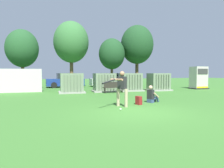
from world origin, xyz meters
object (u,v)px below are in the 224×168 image
at_px(transformer_mid_west, 104,83).
at_px(park_bench, 114,86).
at_px(generator_enclosure, 198,78).
at_px(backpack, 139,101).
at_px(transformer_west, 72,83).
at_px(parked_car_left_of_center, 108,80).
at_px(transformer_mid_east, 131,82).
at_px(seated_spectator, 152,96).
at_px(parked_car_leftmost, 65,81).
at_px(sports_ball, 121,109).
at_px(transformer_east, 158,82).
at_px(batter, 121,87).

distance_m(transformer_mid_west, park_bench, 1.36).
bearing_deg(park_bench, generator_enclosure, 9.23).
bearing_deg(generator_enclosure, backpack, -142.74).
xyz_separation_m(transformer_west, parked_car_left_of_center, (4.96, 6.93, -0.04)).
distance_m(transformer_mid_east, seated_spectator, 7.16).
height_order(transformer_mid_west, generator_enclosure, generator_enclosure).
distance_m(transformer_mid_west, generator_enclosure, 10.17).
distance_m(parked_car_leftmost, parked_car_left_of_center, 5.08).
xyz_separation_m(generator_enclosure, parked_car_left_of_center, (-8.05, 6.35, -0.38)).
height_order(transformer_west, sports_ball, transformer_west).
bearing_deg(transformer_mid_east, transformer_west, -176.60).
bearing_deg(transformer_mid_east, sports_ball, -114.47).
relative_size(seated_spectator, parked_car_left_of_center, 0.23).
height_order(transformer_west, seated_spectator, transformer_west).
bearing_deg(transformer_east, parked_car_left_of_center, 113.85).
distance_m(transformer_east, generator_enclosure, 5.02).
distance_m(batter, seated_spectator, 2.34).
height_order(transformer_mid_west, batter, batter).
relative_size(transformer_west, parked_car_left_of_center, 0.49).
bearing_deg(transformer_east, park_bench, -168.26).
distance_m(transformer_east, batter, 9.79).
bearing_deg(batter, sports_ball, -111.50).
relative_size(transformer_mid_west, generator_enclosure, 0.91).
distance_m(transformer_east, backpack, 8.86).
bearing_deg(parked_car_left_of_center, batter, -102.55).
xyz_separation_m(transformer_mid_west, generator_enclosure, (10.16, 0.33, 0.35)).
bearing_deg(seated_spectator, transformer_mid_west, 98.10).
xyz_separation_m(transformer_mid_west, batter, (-1.11, -7.77, 0.19)).
relative_size(seated_spectator, backpack, 2.19).
bearing_deg(transformer_mid_west, sports_ball, -99.50).
relative_size(transformer_west, transformer_mid_east, 1.00).
bearing_deg(transformer_west, transformer_mid_west, 4.95).
relative_size(park_bench, backpack, 4.16).
height_order(backpack, parked_car_left_of_center, parked_car_left_of_center).
bearing_deg(seated_spectator, sports_ball, -145.11).
distance_m(transformer_west, sports_ball, 8.50).
relative_size(transformer_mid_east, parked_car_left_of_center, 0.49).
bearing_deg(transformer_mid_west, backpack, -90.20).
relative_size(transformer_east, generator_enclosure, 0.91).
distance_m(transformer_west, batter, 7.72).
bearing_deg(transformer_mid_west, transformer_mid_east, 1.64).
height_order(park_bench, parked_car_leftmost, parked_car_leftmost).
bearing_deg(generator_enclosure, sports_ball, -142.39).
distance_m(transformer_west, transformer_mid_west, 2.86).
distance_m(backpack, parked_car_left_of_center, 14.27).
xyz_separation_m(park_bench, seated_spectator, (0.49, -5.67, -0.16)).
bearing_deg(sports_ball, transformer_mid_east, 65.53).
height_order(transformer_mid_west, transformer_mid_east, same).
bearing_deg(seated_spectator, parked_car_leftmost, 106.28).
bearing_deg(backpack, transformer_mid_west, 89.80).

